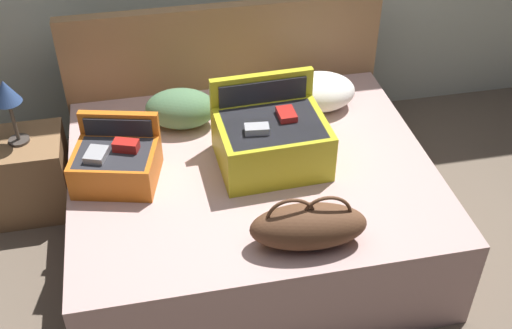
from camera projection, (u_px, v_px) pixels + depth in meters
ground_plane at (267, 293)px, 3.33m from camera, size 12.00×12.00×0.00m
bed at (252, 204)px, 3.47m from camera, size 1.86×1.57×0.53m
headboard at (225, 85)px, 3.94m from camera, size 1.89×0.08×1.05m
hard_case_large at (271, 139)px, 3.23m from camera, size 0.56×0.47×0.41m
hard_case_medium at (116, 162)px, 3.15m from camera, size 0.47×0.43×0.30m
duffel_bag at (308, 226)px, 2.80m from camera, size 0.54×0.27×0.27m
pillow_near_headboard at (318, 92)px, 3.68m from camera, size 0.44×0.34×0.20m
pillow_center_head at (181, 109)px, 3.53m from camera, size 0.43×0.33×0.21m
nightstand at (29, 175)px, 3.70m from camera, size 0.44×0.40×0.48m
table_lamp at (6, 96)px, 3.37m from camera, size 0.15×0.15×0.39m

